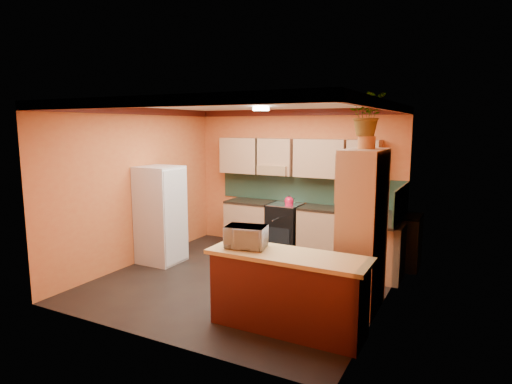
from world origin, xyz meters
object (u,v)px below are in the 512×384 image
stove (285,228)px  breakfast_bar (288,294)px  pantry (362,230)px  fridge (161,215)px  microwave (246,237)px  base_cabinets_back (316,232)px

stove → breakfast_bar: (1.33, -2.97, -0.02)m
stove → pantry: bearing=-45.1°
fridge → microwave: (2.44, -1.33, 0.21)m
base_cabinets_back → microwave: size_ratio=7.61×
fridge → breakfast_bar: size_ratio=0.94×
base_cabinets_back → pantry: pantry is taller
fridge → stove: bearing=44.5°
stove → base_cabinets_back: bearing=0.0°
breakfast_bar → microwave: 0.83m
fridge → pantry: pantry is taller
pantry → microwave: 1.55m
base_cabinets_back → fridge: size_ratio=2.15×
fridge → pantry: size_ratio=0.81×
breakfast_bar → pantry: bearing=59.5°
stove → fridge: 2.37m
base_cabinets_back → microwave: microwave is taller
base_cabinets_back → stove: size_ratio=4.01×
stove → breakfast_bar: 3.25m
pantry → breakfast_bar: bearing=-120.5°
base_cabinets_back → breakfast_bar: size_ratio=2.03×
microwave → fridge: bearing=140.0°
fridge → pantry: 3.62m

